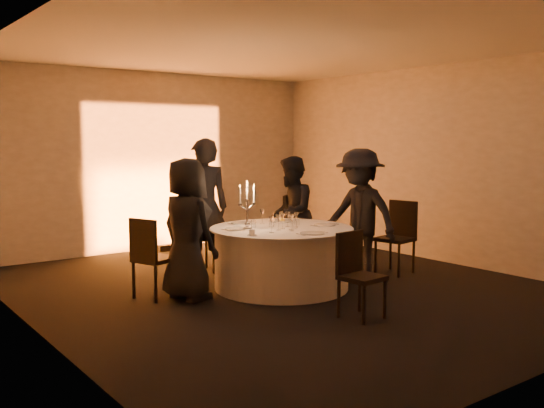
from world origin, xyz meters
TOP-DOWN VIEW (x-y plane):
  - floor at (0.00, 0.00)m, footprint 7.00×7.00m
  - ceiling at (0.00, 0.00)m, footprint 7.00×7.00m
  - wall_back at (0.00, 3.50)m, footprint 7.00×0.00m
  - wall_left at (-3.00, 0.00)m, footprint 0.00×7.00m
  - wall_right at (3.00, 0.00)m, footprint 0.00×7.00m
  - uplighter_fixture at (0.00, 3.20)m, footprint 0.25×0.12m
  - banquet_table at (0.00, 0.00)m, footprint 1.80×1.80m
  - chair_left at (-1.56, 0.50)m, footprint 0.54×0.54m
  - chair_back_left at (-0.41, 1.37)m, footprint 0.55×0.55m
  - chair_back_right at (0.99, 1.30)m, footprint 0.63×0.63m
  - chair_right at (1.86, -0.28)m, footprint 0.51×0.51m
  - chair_front at (-0.13, -1.47)m, footprint 0.43×0.43m
  - guest_left at (-1.21, 0.23)m, footprint 0.67×0.89m
  - guest_back_left at (-0.43, 1.19)m, footprint 0.80×0.66m
  - guest_back_right at (0.88, 0.91)m, footprint 1.00×0.99m
  - guest_right at (1.18, -0.19)m, footprint 0.82×1.22m
  - plate_left at (-0.54, 0.21)m, footprint 0.36×0.29m
  - plate_back_left at (-0.19, 0.60)m, footprint 0.36×0.29m
  - plate_back_right at (0.35, 0.44)m, footprint 0.35×0.28m
  - plate_right at (0.56, -0.18)m, footprint 0.36×0.28m
  - plate_front at (-0.02, -0.61)m, footprint 0.36×0.29m
  - coffee_cup at (-0.65, -0.29)m, footprint 0.11×0.11m
  - candelabra at (-0.45, 0.11)m, footprint 0.26×0.12m
  - wine_glass_a at (-0.17, -0.16)m, footprint 0.07×0.07m
  - wine_glass_b at (-0.06, -0.09)m, footprint 0.07×0.07m
  - wine_glass_c at (0.02, 0.43)m, footprint 0.07×0.07m
  - wine_glass_d at (0.10, -0.00)m, footprint 0.07×0.07m
  - wine_glass_e at (0.17, -0.09)m, footprint 0.07×0.07m
  - wine_glass_f at (-0.08, -0.31)m, footprint 0.07×0.07m
  - wine_glass_g at (-0.02, -0.22)m, footprint 0.07×0.07m
  - wine_glass_h at (-0.36, -0.26)m, footprint 0.07×0.07m
  - tumbler_a at (0.30, 0.06)m, footprint 0.07×0.07m
  - tumbler_b at (-0.27, 0.23)m, footprint 0.07×0.07m
  - tumbler_c at (0.08, -0.17)m, footprint 0.07×0.07m
  - tumbler_d at (-0.07, 0.11)m, footprint 0.07×0.07m

SIDE VIEW (x-z plane):
  - floor at x=0.00m, z-range 0.00..0.00m
  - uplighter_fixture at x=0.00m, z-range 0.00..0.10m
  - banquet_table at x=0.00m, z-range 0.00..0.77m
  - chair_front at x=-0.13m, z-range 0.05..0.96m
  - chair_left at x=-1.56m, z-range 0.06..1.02m
  - chair_right at x=1.86m, z-range 0.07..1.08m
  - chair_back_left at x=-0.41m, z-range 0.07..1.09m
  - chair_back_right at x=0.99m, z-range 0.07..1.11m
  - plate_right at x=0.56m, z-range 0.77..0.78m
  - plate_back_left at x=-0.19m, z-range 0.77..0.78m
  - plate_left at x=-0.54m, z-range 0.77..0.78m
  - plate_front at x=-0.02m, z-range 0.77..0.78m
  - plate_back_right at x=0.35m, z-range 0.74..0.83m
  - coffee_cup at x=-0.65m, z-range 0.77..0.83m
  - guest_back_right at x=0.88m, z-range 0.00..1.63m
  - tumbler_a at x=0.30m, z-range 0.77..0.86m
  - tumbler_b at x=-0.27m, z-range 0.77..0.86m
  - tumbler_c at x=0.08m, z-range 0.77..0.86m
  - tumbler_d at x=-0.07m, z-range 0.77..0.86m
  - guest_left at x=-1.21m, z-range 0.00..1.66m
  - guest_right at x=1.18m, z-range 0.00..1.75m
  - wine_glass_a at x=-0.17m, z-range 0.81..1.00m
  - wine_glass_b at x=-0.06m, z-range 0.81..1.00m
  - wine_glass_c at x=0.02m, z-range 0.81..1.00m
  - wine_glass_d at x=0.10m, z-range 0.81..1.00m
  - wine_glass_e at x=0.17m, z-range 0.81..1.00m
  - wine_glass_f at x=-0.08m, z-range 0.81..1.00m
  - wine_glass_g at x=-0.02m, z-range 0.81..1.00m
  - wine_glass_h at x=-0.36m, z-range 0.81..1.00m
  - guest_back_left at x=-0.43m, z-range 0.00..1.89m
  - candelabra at x=-0.45m, z-range 0.68..1.29m
  - wall_back at x=0.00m, z-range -2.00..5.00m
  - wall_left at x=-3.00m, z-range -2.00..5.00m
  - wall_right at x=3.00m, z-range -2.00..5.00m
  - ceiling at x=0.00m, z-range 3.00..3.00m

